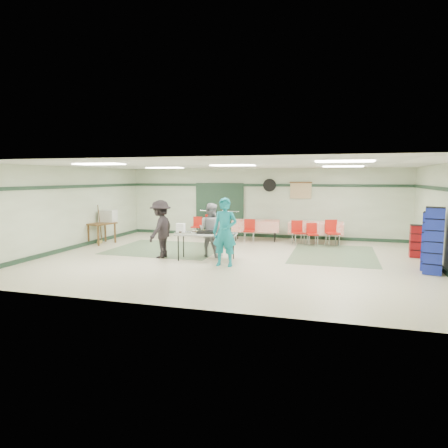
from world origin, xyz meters
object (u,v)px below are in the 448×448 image
(dining_table_a, at_px, (316,227))
(crate_stack_blue_a, at_px, (430,242))
(chair_d, at_px, (249,228))
(office_printer, at_px, (108,216))
(chair_loose_b, at_px, (197,225))
(printer_table, at_px, (102,226))
(volunteer_grey, at_px, (211,230))
(chair_c, at_px, (332,230))
(broom, at_px, (100,224))
(chair_a, at_px, (312,232))
(crate_stack_red, at_px, (417,241))
(volunteer_dark, at_px, (161,229))
(chair_loose_a, at_px, (211,223))
(chair_b, at_px, (298,230))
(serving_table, at_px, (206,235))
(dining_table_b, at_px, (256,225))
(crate_stack_blue_b, at_px, (434,241))
(volunteer_teal, at_px, (225,232))

(dining_table_a, height_order, crate_stack_blue_a, crate_stack_blue_a)
(chair_d, xyz_separation_m, office_printer, (-4.99, -1.25, 0.44))
(chair_loose_b, xyz_separation_m, printer_table, (-2.68, -2.52, 0.16))
(volunteer_grey, distance_m, office_printer, 4.69)
(chair_c, relative_size, broom, 0.67)
(chair_a, bearing_deg, crate_stack_red, -38.72)
(volunteer_dark, distance_m, dining_table_a, 5.77)
(chair_loose_a, relative_size, printer_table, 0.83)
(chair_b, bearing_deg, crate_stack_red, -42.68)
(chair_loose_a, xyz_separation_m, office_printer, (-3.19, -2.30, 0.41))
(chair_loose_a, bearing_deg, serving_table, -102.15)
(dining_table_a, bearing_deg, volunteer_grey, -130.15)
(broom, bearing_deg, volunteer_dark, -38.12)
(volunteer_dark, height_order, chair_d, volunteer_dark)
(chair_loose_a, relative_size, crate_stack_blue_a, 0.60)
(crate_stack_blue_a, height_order, office_printer, crate_stack_blue_a)
(chair_loose_b, relative_size, printer_table, 0.75)
(dining_table_b, relative_size, chair_c, 1.96)
(chair_b, height_order, broom, broom)
(serving_table, distance_m, crate_stack_red, 6.20)
(dining_table_a, xyz_separation_m, crate_stack_red, (2.99, -1.80, -0.09))
(chair_loose_a, distance_m, printer_table, 4.19)
(volunteer_dark, relative_size, crate_stack_blue_a, 1.14)
(chair_loose_b, bearing_deg, chair_b, -12.57)
(printer_table, bearing_deg, crate_stack_red, 16.54)
(chair_d, bearing_deg, office_printer, -172.81)
(serving_table, xyz_separation_m, dining_table_b, (0.64, 3.89, -0.14))
(crate_stack_red, height_order, printer_table, crate_stack_red)
(serving_table, xyz_separation_m, crate_stack_red, (5.83, 2.10, -0.23))
(chair_a, height_order, chair_c, chair_c)
(serving_table, height_order, chair_c, chair_c)
(chair_b, bearing_deg, chair_d, 155.93)
(crate_stack_blue_b, bearing_deg, chair_d, 147.54)
(volunteer_teal, height_order, chair_loose_a, volunteer_teal)
(chair_loose_b, bearing_deg, office_printer, -142.60)
(chair_c, relative_size, chair_loose_b, 1.14)
(chair_c, relative_size, printer_table, 0.86)
(crate_stack_blue_b, bearing_deg, crate_stack_blue_a, 90.00)
(chair_a, xyz_separation_m, crate_stack_blue_b, (3.10, -3.37, 0.34))
(serving_table, bearing_deg, chair_b, 49.07)
(volunteer_grey, height_order, volunteer_dark, volunteer_dark)
(chair_a, distance_m, chair_b, 0.49)
(chair_b, relative_size, chair_loose_b, 1.07)
(chair_b, bearing_deg, broom, 169.78)
(chair_a, bearing_deg, dining_table_a, 62.59)
(volunteer_teal, distance_m, chair_loose_b, 5.38)
(chair_b, relative_size, chair_d, 1.01)
(serving_table, relative_size, volunteer_grey, 1.12)
(crate_stack_red, bearing_deg, volunteer_teal, -152.40)
(chair_b, height_order, chair_loose_a, chair_loose_a)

